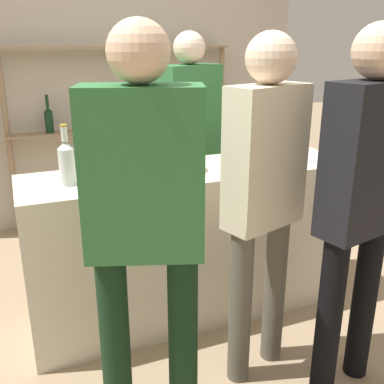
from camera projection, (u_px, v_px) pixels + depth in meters
ground_plane at (192, 308)px, 2.96m from camera, size 16.00×16.00×0.00m
bar_counter at (192, 242)px, 2.81m from camera, size 1.99×0.55×0.95m
back_wall at (116, 71)px, 4.15m from camera, size 3.59×0.12×2.80m
back_shelf at (124, 108)px, 4.10m from camera, size 2.05×0.18×1.62m
counter_bottle_0 at (238, 145)px, 2.62m from camera, size 0.08×0.08×0.36m
counter_bottle_1 at (67, 162)px, 2.34m from camera, size 0.08×0.08×0.32m
counter_bottle_2 at (139, 154)px, 2.44m from camera, size 0.08×0.08×0.35m
wine_glass at (121, 166)px, 2.32m from camera, size 0.08×0.08×0.15m
ice_bucket at (169, 153)px, 2.59m from camera, size 0.23×0.23×0.22m
customer_center at (264, 185)px, 2.11m from camera, size 0.44×0.29×1.72m
customer_right at (363, 191)px, 1.99m from camera, size 0.45×0.27×1.75m
server_behind_counter at (189, 133)px, 3.33m from camera, size 0.51×0.35×1.74m
customer_left at (144, 212)px, 1.77m from camera, size 0.51×0.35×1.76m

